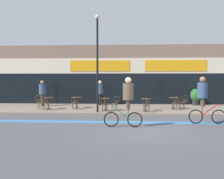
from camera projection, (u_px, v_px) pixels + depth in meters
name	position (u px, v px, depth m)	size (l,w,h in m)	color
ground_plane	(145.00, 131.00, 10.53)	(120.00, 120.00, 0.00)	#4C4C51
sidewalk_slab	(138.00, 109.00, 17.76)	(40.00, 5.50, 0.12)	gray
storefront_facade	(136.00, 76.00, 22.35)	(40.00, 4.06, 4.75)	#7F6656
bike_lane_stripe	(142.00, 122.00, 12.67)	(36.00, 0.70, 0.01)	#3D7AB7
bistro_table_0	(49.00, 101.00, 17.06)	(0.66, 0.66, 0.77)	black
bistro_table_1	(77.00, 100.00, 17.64)	(0.68, 0.68, 0.75)	black
bistro_table_2	(106.00, 102.00, 16.49)	(0.63, 0.63, 0.75)	black
bistro_table_3	(146.00, 102.00, 16.02)	(0.62, 0.62, 0.77)	black
bistro_table_4	(174.00, 101.00, 17.26)	(0.67, 0.67, 0.75)	black
cafe_chair_0_near	(46.00, 102.00, 16.43)	(0.40, 0.58, 0.90)	#4C3823
cafe_chair_0_side	(39.00, 101.00, 17.10)	(0.59, 0.42, 0.90)	#4C3823
cafe_chair_1_near	(75.00, 101.00, 17.01)	(0.40, 0.58, 0.90)	#4C3823
cafe_chair_2_near	(105.00, 103.00, 15.87)	(0.41, 0.58, 0.90)	#4C3823
cafe_chair_2_side	(115.00, 102.00, 16.47)	(0.59, 0.44, 0.90)	#4C3823
cafe_chair_3_near	(147.00, 104.00, 15.40)	(0.42, 0.59, 0.90)	#4C3823
cafe_chair_4_near	(176.00, 102.00, 16.64)	(0.45, 0.60, 0.90)	#4C3823
cafe_chair_4_side	(183.00, 101.00, 17.23)	(0.59, 0.42, 0.90)	#4C3823
planter_pot	(196.00, 96.00, 19.73)	(0.78, 0.78, 1.22)	#232326
lamp_post	(97.00, 57.00, 15.42)	(0.26, 0.26, 5.75)	black
cyclist_0	(127.00, 98.00, 11.40)	(1.70, 0.48, 2.18)	black
cyclist_1	(204.00, 96.00, 12.24)	(1.72, 0.49, 2.21)	black
pedestrian_near_end	(100.00, 90.00, 19.68)	(0.50, 0.50, 1.85)	black
pedestrian_far_end	(42.00, 91.00, 19.00)	(0.52, 0.52, 1.86)	#4C3D2D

